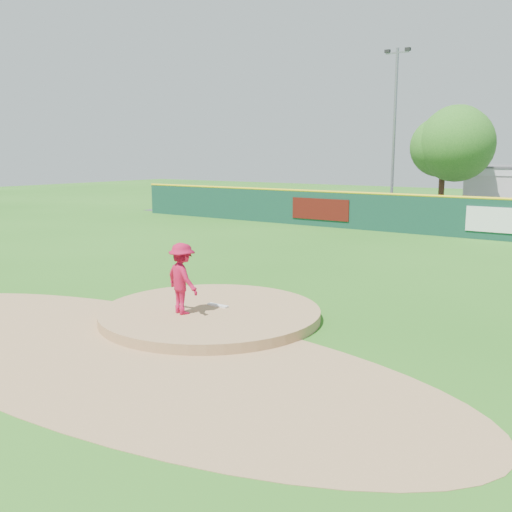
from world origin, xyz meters
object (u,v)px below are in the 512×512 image
Objects in this scene: van at (373,213)px; deciduous_tree at (444,146)px; playground_slide at (249,201)px; pitcher at (182,278)px; light_pole_left at (394,125)px.

deciduous_tree is (2.77, 3.94, 3.90)m from van.
deciduous_tree is (13.61, 1.49, 3.86)m from playground_slide.
light_pole_left is at bearing -61.56° from pitcher.
pitcher reaches higher than playground_slide.
pitcher is 22.22m from van.
pitcher is 0.16× the size of light_pole_left.
van is 8.12m from light_pole_left.
pitcher is 25.98m from deciduous_tree.
pitcher is at bearing -57.67° from playground_slide.
pitcher is at bearing -148.25° from van.
playground_slide is at bearing -173.75° from deciduous_tree.
van is at bearing -12.74° from playground_slide.
light_pole_left is (9.61, 3.49, 5.36)m from playground_slide.
van is 0.62× the size of deciduous_tree.
pitcher is 0.70× the size of playground_slide.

